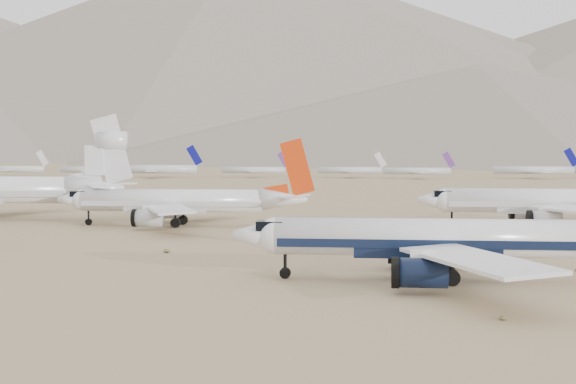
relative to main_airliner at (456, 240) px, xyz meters
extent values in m
plane|color=#88724F|center=(-8.72, 6.94, -4.77)|extent=(7000.00, 7000.00, 0.00)
cylinder|color=white|center=(-2.22, 0.00, 0.21)|extent=(36.68, 4.34, 4.34)
cube|color=black|center=(-2.22, 0.00, -0.33)|extent=(35.95, 4.40, 0.98)
sphere|color=white|center=(-20.56, 0.00, 0.21)|extent=(4.34, 4.34, 4.34)
cube|color=black|center=(-21.21, 0.00, 1.41)|extent=(3.04, 2.82, 1.08)
cube|color=white|center=(0.61, -12.87, -0.55)|extent=(14.17, 22.33, 0.68)
cylinder|color=black|center=(-4.26, -9.02, -2.50)|extent=(5.09, 3.12, 3.12)
cube|color=white|center=(0.61, 12.87, -0.55)|extent=(14.17, 22.33, 0.68)
cylinder|color=black|center=(-4.26, 9.02, -2.50)|extent=(5.09, 3.12, 3.12)
cylinder|color=black|center=(-19.48, 0.00, -4.12)|extent=(1.30, 0.54, 1.30)
cylinder|color=black|center=(-0.69, -3.04, -3.86)|extent=(1.82, 1.08, 1.82)
cylinder|color=black|center=(-0.69, 3.04, -3.86)|extent=(1.82, 1.08, 1.82)
cylinder|color=white|center=(23.64, 64.29, 0.52)|extent=(37.91, 4.61, 4.61)
cube|color=silver|center=(23.64, 64.29, -0.05)|extent=(37.15, 4.68, 1.04)
sphere|color=white|center=(4.68, 64.29, 0.52)|extent=(4.61, 4.61, 4.61)
cube|color=black|center=(3.99, 64.29, 1.79)|extent=(3.23, 2.99, 1.15)
cylinder|color=silver|center=(21.53, 54.91, -2.36)|extent=(5.27, 3.32, 3.32)
cube|color=white|center=(26.57, 77.65, -0.28)|extent=(14.64, 23.07, 0.71)
cylinder|color=silver|center=(21.53, 73.67, -2.36)|extent=(5.27, 3.32, 3.32)
cylinder|color=black|center=(5.84, 64.29, -4.08)|extent=(1.38, 0.58, 1.38)
cylinder|color=black|center=(25.22, 61.06, -3.81)|extent=(1.94, 1.15, 1.94)
cylinder|color=black|center=(25.22, 67.51, -3.81)|extent=(1.94, 1.15, 1.94)
cylinder|color=white|center=(-48.57, 61.62, 0.29)|extent=(36.00, 4.40, 4.40)
cube|color=silver|center=(-48.57, 61.62, -0.26)|extent=(35.28, 4.47, 0.99)
sphere|color=white|center=(-66.57, 61.62, 0.29)|extent=(4.40, 4.40, 4.40)
cube|color=black|center=(-67.23, 61.62, 1.50)|extent=(3.08, 2.86, 1.10)
cone|color=white|center=(-26.32, 61.62, 0.62)|extent=(9.00, 4.40, 4.40)
cube|color=white|center=(-45.79, 48.92, -0.48)|extent=(13.90, 21.91, 0.68)
cube|color=white|center=(-24.57, 57.46, 1.17)|extent=(5.71, 7.47, 0.26)
cylinder|color=silver|center=(-50.57, 52.70, -2.47)|extent=(5.00, 3.17, 3.17)
cube|color=white|center=(-45.79, 74.32, -0.48)|extent=(13.90, 21.91, 0.68)
cube|color=white|center=(-24.57, 65.78, 1.17)|extent=(5.71, 7.47, 0.26)
cylinder|color=silver|center=(-50.57, 70.54, -2.47)|extent=(5.00, 3.17, 3.17)
cube|color=red|center=(-23.82, 61.62, 6.86)|extent=(6.82, 0.35, 11.24)
cylinder|color=black|center=(-65.47, 61.62, -4.11)|extent=(1.32, 0.55, 1.32)
cylinder|color=black|center=(-47.07, 58.54, -3.85)|extent=(1.85, 1.10, 1.85)
cylinder|color=black|center=(-47.07, 64.70, -3.85)|extent=(1.85, 1.10, 1.85)
cone|color=white|center=(-66.83, 70.41, 2.17)|extent=(11.83, 5.67, 5.67)
cube|color=white|center=(-64.53, 64.95, 2.87)|extent=(7.51, 9.82, 0.34)
cube|color=white|center=(-92.42, 87.04, 0.75)|extent=(18.28, 28.80, 0.88)
cube|color=white|center=(-64.53, 75.86, 2.87)|extent=(7.51, 9.82, 0.34)
cube|color=white|center=(-63.54, 70.41, 10.34)|extent=(8.97, 0.45, 14.78)
cylinder|color=white|center=(-63.22, 70.41, 12.17)|extent=(5.91, 3.67, 3.67)
cylinder|color=silver|center=(-210.89, 340.61, -0.55)|extent=(36.87, 3.64, 3.64)
cube|color=white|center=(-193.54, 340.61, 5.61)|extent=(7.34, 0.36, 9.25)
cube|color=silver|center=(-210.89, 331.06, -1.10)|extent=(9.71, 16.97, 0.36)
cube|color=silver|center=(-210.89, 350.15, -1.10)|extent=(9.71, 16.97, 0.36)
cylinder|color=silver|center=(-165.06, 338.38, -0.70)|extent=(33.78, 3.34, 3.34)
cube|color=#67338B|center=(-149.16, 338.38, 4.94)|extent=(6.73, 0.33, 8.47)
cube|color=silver|center=(-165.06, 329.63, -1.21)|extent=(8.90, 15.55, 0.33)
cube|color=silver|center=(-165.06, 347.12, -1.21)|extent=(8.90, 15.55, 0.33)
cylinder|color=silver|center=(-125.77, 331.28, -0.15)|extent=(45.04, 4.45, 4.45)
cube|color=navy|center=(-104.57, 331.28, 7.38)|extent=(8.97, 0.45, 11.30)
cube|color=silver|center=(-125.77, 319.62, -0.82)|extent=(11.87, 20.73, 0.45)
cube|color=silver|center=(-125.77, 342.94, -0.82)|extent=(11.87, 20.73, 0.45)
cylinder|color=silver|center=(-73.45, 338.37, -0.67)|extent=(34.43, 3.40, 3.40)
cube|color=#67338B|center=(-57.24, 338.37, 5.08)|extent=(6.86, 0.34, 8.64)
cube|color=silver|center=(-73.45, 329.45, -1.18)|extent=(9.07, 15.85, 0.34)
cube|color=silver|center=(-73.45, 347.28, -1.18)|extent=(9.07, 15.85, 0.34)
cylinder|color=silver|center=(-21.28, 339.09, -0.67)|extent=(34.39, 3.40, 3.40)
cube|color=white|center=(-5.10, 339.09, 5.07)|extent=(6.85, 0.34, 8.63)
cube|color=silver|center=(-21.28, 330.19, -1.18)|extent=(9.06, 15.83, 0.34)
cube|color=silver|center=(-21.28, 347.99, -1.18)|extent=(9.06, 15.83, 0.34)
cylinder|color=silver|center=(13.54, 327.46, -0.66)|extent=(34.66, 3.42, 3.42)
cube|color=#67338B|center=(29.85, 327.46, 5.13)|extent=(6.90, 0.34, 8.69)
cube|color=silver|center=(13.54, 318.49, -1.18)|extent=(9.13, 15.95, 0.34)
cube|color=silver|center=(13.54, 336.43, -1.18)|extent=(9.13, 15.95, 0.34)
cylinder|color=silver|center=(74.20, 336.88, -0.36)|extent=(40.75, 4.03, 4.03)
cube|color=navy|center=(93.37, 336.88, 6.45)|extent=(8.12, 0.40, 10.22)
cube|color=silver|center=(74.20, 326.33, -0.96)|extent=(10.74, 18.76, 0.40)
cube|color=silver|center=(74.20, 347.43, -0.96)|extent=(10.74, 18.76, 0.40)
cone|color=slate|center=(-808.72, 1566.94, 145.23)|extent=(1800.00, 1800.00, 300.00)
cone|color=slate|center=(-308.72, 1696.94, 230.23)|extent=(2444.00, 2444.00, 470.00)
cone|color=slate|center=(191.28, 1486.94, 115.23)|extent=(1824.00, 1824.00, 240.00)
cone|color=slate|center=(141.28, 1106.94, 65.23)|extent=(1260.00, 1260.00, 140.00)
ellipsoid|color=brown|center=(-39.12, 21.34, -4.48)|extent=(0.98, 0.98, 0.54)
ellipsoid|color=brown|center=(1.98, -20.76, -4.56)|extent=(0.70, 0.70, 0.39)
camera|label=1|loc=(-9.49, -91.87, 10.14)|focal=50.00mm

